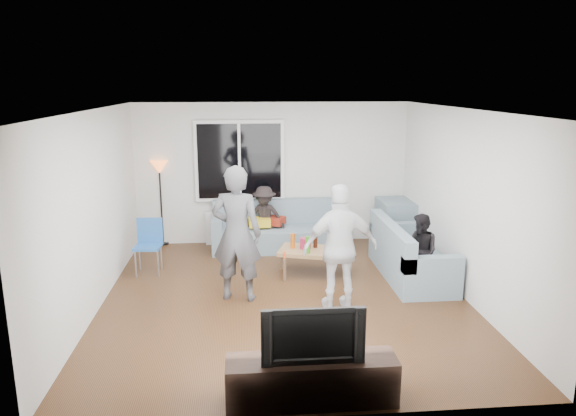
{
  "coord_description": "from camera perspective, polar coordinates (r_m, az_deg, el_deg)",
  "views": [
    {
      "loc": [
        -0.57,
        -6.94,
        2.94
      ],
      "look_at": [
        0.1,
        0.6,
        1.15
      ],
      "focal_mm": 33.16,
      "sensor_mm": 36.0,
      "label": 1
    }
  ],
  "objects": [
    {
      "name": "player_left",
      "position": [
        7.25,
        -5.53,
        -2.76
      ],
      "size": [
        0.77,
        0.6,
        1.88
      ],
      "primitive_type": "imported",
      "rotation": [
        0.0,
        0.0,
        2.91
      ],
      "color": "#46464B",
      "rests_on": "floor"
    },
    {
      "name": "player_right",
      "position": [
        6.96,
        5.64,
        -4.28
      ],
      "size": [
        1.02,
        0.5,
        1.69
      ],
      "primitive_type": "imported",
      "rotation": [
        0.0,
        0.0,
        3.23
      ],
      "color": "silver",
      "rests_on": "floor"
    },
    {
      "name": "wall_front",
      "position": [
        4.52,
        2.55,
        -8.01
      ],
      "size": [
        5.0,
        0.04,
        2.6
      ],
      "primitive_type": "cube",
      "color": "silver",
      "rests_on": "ground"
    },
    {
      "name": "floor",
      "position": [
        7.57,
        -0.36,
        -9.72
      ],
      "size": [
        5.0,
        5.5,
        0.04
      ],
      "primitive_type": "cube",
      "color": "#56351C",
      "rests_on": "ground"
    },
    {
      "name": "spectator_back",
      "position": [
        9.55,
        -2.55,
        -1.04
      ],
      "size": [
        0.82,
        0.57,
        1.15
      ],
      "primitive_type": "imported",
      "rotation": [
        0.0,
        0.0,
        -0.21
      ],
      "color": "black",
      "rests_on": "floor"
    },
    {
      "name": "tv_console",
      "position": [
        5.25,
        2.53,
        -17.97
      ],
      "size": [
        1.6,
        0.4,
        0.44
      ],
      "primitive_type": "cube",
      "color": "#34221A",
      "rests_on": "floor"
    },
    {
      "name": "pitcher",
      "position": [
        8.35,
        1.87,
        -3.79
      ],
      "size": [
        0.17,
        0.17,
        0.17
      ],
      "primitive_type": "cylinder",
      "color": "#9C1C41",
      "rests_on": "coffee_table"
    },
    {
      "name": "cushion_red",
      "position": [
        9.6,
        -1.52,
        -1.36
      ],
      "size": [
        0.46,
        0.43,
        0.13
      ],
      "primitive_type": "cube",
      "rotation": [
        0.0,
        0.0,
        -0.49
      ],
      "color": "maroon",
      "rests_on": "sofa_back_section"
    },
    {
      "name": "window_frame",
      "position": [
        9.73,
        -5.22,
        5.04
      ],
      "size": [
        1.62,
        0.06,
        1.47
      ],
      "primitive_type": "cube",
      "color": "white",
      "rests_on": "wall_back"
    },
    {
      "name": "spectator_right",
      "position": [
        8.02,
        14.06,
        -4.49
      ],
      "size": [
        0.56,
        0.64,
        1.09
      ],
      "primitive_type": "imported",
      "rotation": [
        0.0,
        0.0,
        -1.24
      ],
      "color": "black",
      "rests_on": "floor"
    },
    {
      "name": "side_chair",
      "position": [
        8.61,
        -14.78,
        -4.1
      ],
      "size": [
        0.43,
        0.43,
        0.86
      ],
      "primitive_type": null,
      "rotation": [
        0.0,
        0.0,
        -0.08
      ],
      "color": "#2760AC",
      "rests_on": "floor"
    },
    {
      "name": "window_mullion",
      "position": [
        9.68,
        -5.22,
        5.0
      ],
      "size": [
        0.05,
        0.03,
        1.35
      ],
      "primitive_type": "cube",
      "color": "white",
      "rests_on": "window_frame"
    },
    {
      "name": "radiator",
      "position": [
        9.95,
        -5.07,
        -2.08
      ],
      "size": [
        1.3,
        0.12,
        0.62
      ],
      "primitive_type": "cube",
      "color": "silver",
      "rests_on": "floor"
    },
    {
      "name": "window_glass",
      "position": [
        9.69,
        -5.22,
        5.01
      ],
      "size": [
        1.5,
        0.02,
        1.35
      ],
      "primitive_type": "cube",
      "color": "black",
      "rests_on": "window_frame"
    },
    {
      "name": "bottle_b",
      "position": [
        8.12,
        2.13,
        -3.97
      ],
      "size": [
        0.08,
        0.08,
        0.26
      ],
      "primitive_type": "cylinder",
      "color": "#338818",
      "rests_on": "coffee_table"
    },
    {
      "name": "bottle_a",
      "position": [
        8.36,
        0.51,
        -3.53
      ],
      "size": [
        0.07,
        0.07,
        0.24
      ],
      "primitive_type": "cylinder",
      "color": "#BF520B",
      "rests_on": "coffee_table"
    },
    {
      "name": "television",
      "position": [
        5.01,
        2.59,
        -13.14
      ],
      "size": [
        0.95,
        0.12,
        0.55
      ],
      "primitive_type": "imported",
      "color": "black",
      "rests_on": "tv_console"
    },
    {
      "name": "coffee_table",
      "position": [
        8.39,
        2.9,
        -5.79
      ],
      "size": [
        1.23,
        0.9,
        0.4
      ],
      "primitive_type": "cube",
      "rotation": [
        0.0,
        0.0,
        -0.3
      ],
      "color": "#A0724D",
      "rests_on": "floor"
    },
    {
      "name": "floor_lamp",
      "position": [
        10.02,
        -13.45,
        0.49
      ],
      "size": [
        0.32,
        0.32,
        1.56
      ],
      "primitive_type": null,
      "color": "orange",
      "rests_on": "floor"
    },
    {
      "name": "vase",
      "position": [
        9.82,
        -6.29,
        0.1
      ],
      "size": [
        0.18,
        0.18,
        0.18
      ],
      "primitive_type": "imported",
      "rotation": [
        0.0,
        0.0,
        -0.01
      ],
      "color": "white",
      "rests_on": "radiator"
    },
    {
      "name": "bottle_e",
      "position": [
        8.43,
        4.99,
        -3.52
      ],
      "size": [
        0.07,
        0.07,
        0.21
      ],
      "primitive_type": "cylinder",
      "color": "black",
      "rests_on": "coffee_table"
    },
    {
      "name": "bottle_c",
      "position": [
        8.41,
        2.96,
        -3.65
      ],
      "size": [
        0.07,
        0.07,
        0.18
      ],
      "primitive_type": "cylinder",
      "color": "black",
      "rests_on": "coffee_table"
    },
    {
      "name": "wall_back",
      "position": [
        9.87,
        -1.7,
        3.73
      ],
      "size": [
        5.0,
        0.04,
        2.6
      ],
      "primitive_type": "cube",
      "color": "silver",
      "rests_on": "ground"
    },
    {
      "name": "wall_left",
      "position": [
        7.39,
        -20.23,
        -0.35
      ],
      "size": [
        0.04,
        5.5,
        2.6
      ],
      "primitive_type": "cube",
      "color": "silver",
      "rests_on": "ground"
    },
    {
      "name": "potted_plant",
      "position": [
        9.8,
        -3.25,
        0.62
      ],
      "size": [
        0.22,
        0.2,
        0.34
      ],
      "primitive_type": "imported",
      "rotation": [
        0.0,
        0.0,
        -0.29
      ],
      "color": "#265F26",
      "rests_on": "radiator"
    },
    {
      "name": "bottle_d",
      "position": [
        8.29,
        4.54,
        -3.79
      ],
      "size": [
        0.07,
        0.07,
        0.22
      ],
      "primitive_type": "cylinder",
      "color": "orange",
      "rests_on": "coffee_table"
    },
    {
      "name": "wall_right",
      "position": [
        7.77,
        18.48,
        0.42
      ],
      "size": [
        0.04,
        5.5,
        2.6
      ],
      "primitive_type": "cube",
      "color": "silver",
      "rests_on": "ground"
    },
    {
      "name": "sofa_corner",
      "position": [
        9.99,
        12.15,
        -1.58
      ],
      "size": [
        0.85,
        0.85,
        0.85
      ],
      "primitive_type": "cube",
      "color": "slate",
      "rests_on": "floor"
    },
    {
      "name": "ceiling",
      "position": [
        6.97,
        -0.39,
        10.67
      ],
      "size": [
        5.0,
        5.5,
        0.04
      ],
      "primitive_type": "cube",
      "color": "white",
      "rests_on": "ground"
    },
    {
      "name": "cushion_yellow",
      "position": [
        9.51,
        -3.08,
        -1.51
      ],
      "size": [
        0.4,
        0.34,
        0.14
      ],
      "primitive_type": "cube",
      "rotation": [
        0.0,
        0.0,
        0.06
      ],
      "color": "gold",
      "rests_on": "sofa_back_section"
    },
    {
      "name": "sofa_back_section",
      "position": [
        9.57,
        -1.22,
        -1.94
      ],
      "size": [
        2.3,
        0.85,
        0.85
      ],
      "primitive_type": null,
      "color": "slate",
      "rests_on": "floor"
    },
    {
      "name": "sofa_right_section",
      "position": [
        8.43,
        13.1,
        -4.41
      ],
      "size": [
        2.0,
        0.85,
        0.85
      ],
      "primitive_type": null,
      "rotation": [
        0.0,
        0.0,
        1.57
      ],
      "color": "slate",
      "rests_on": "floor"
    }
  ]
}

